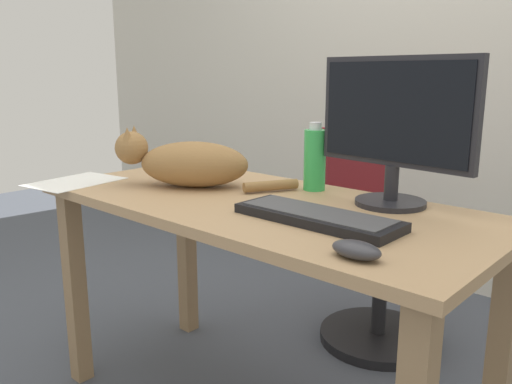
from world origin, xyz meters
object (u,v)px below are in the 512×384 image
object	(u,v)px
office_chair	(374,252)
monitor	(394,126)
keyboard	(317,217)
water_bottle	(315,159)
cat	(187,162)
computer_mouse	(356,250)

from	to	relation	value
office_chair	monitor	distance (m)	0.86
office_chair	keyboard	size ratio (longest dim) A/B	2.03
water_bottle	keyboard	bearing A→B (deg)	-52.83
cat	computer_mouse	size ratio (longest dim) A/B	4.79
office_chair	monitor	bearing A→B (deg)	-57.82
keyboard	computer_mouse	bearing A→B (deg)	-37.29
water_bottle	computer_mouse	bearing A→B (deg)	-46.30
computer_mouse	water_bottle	distance (m)	0.65
monitor	office_chair	bearing A→B (deg)	122.18
monitor	cat	xyz separation A→B (m)	(-0.62, -0.22, -0.15)
monitor	keyboard	distance (m)	0.36
monitor	computer_mouse	distance (m)	0.52
computer_mouse	office_chair	bearing A→B (deg)	117.01
office_chair	cat	xyz separation A→B (m)	(-0.28, -0.76, 0.44)
keyboard	computer_mouse	world-z (taller)	computer_mouse
keyboard	cat	size ratio (longest dim) A/B	0.84
office_chair	keyboard	xyz separation A→B (m)	(0.28, -0.82, 0.38)
keyboard	water_bottle	world-z (taller)	water_bottle
cat	computer_mouse	distance (m)	0.82
monitor	keyboard	world-z (taller)	monitor
cat	water_bottle	bearing A→B (deg)	35.21
office_chair	computer_mouse	distance (m)	1.17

